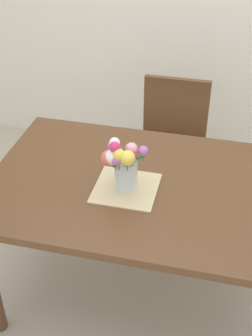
{
  "coord_description": "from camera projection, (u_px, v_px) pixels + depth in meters",
  "views": [
    {
      "loc": [
        0.36,
        -1.73,
        2.11
      ],
      "look_at": [
        -0.05,
        -0.06,
        0.89
      ],
      "focal_mm": 49.62,
      "sensor_mm": 36.0,
      "label": 1
    }
  ],
  "objects": [
    {
      "name": "ground_plane",
      "position": [
        137.0,
        290.0,
        2.66
      ],
      "size": [
        12.0,
        12.0,
        0.0
      ],
      "primitive_type": "plane",
      "color": "#B7AD99"
    },
    {
      "name": "dining_table",
      "position": [
        139.0,
        199.0,
        2.27
      ],
      "size": [
        1.45,
        0.98,
        0.77
      ],
      "color": "brown",
      "rests_on": "ground_plane"
    },
    {
      "name": "chair_far",
      "position": [
        172.0,
        139.0,
        3.01
      ],
      "size": [
        0.42,
        0.42,
        0.9
      ],
      "rotation": [
        0.0,
        0.0,
        3.14
      ],
      "color": "brown",
      "rests_on": "ground_plane"
    },
    {
      "name": "placemat",
      "position": [
        126.0,
        188.0,
        2.18
      ],
      "size": [
        0.29,
        0.29,
        0.01
      ],
      "primitive_type": "cube",
      "color": "#CCB789",
      "rests_on": "dining_table"
    },
    {
      "name": "flower_vase",
      "position": [
        122.0,
        163.0,
        2.08
      ],
      "size": [
        0.2,
        0.19,
        0.28
      ],
      "color": "silver",
      "rests_on": "placemat"
    }
  ]
}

